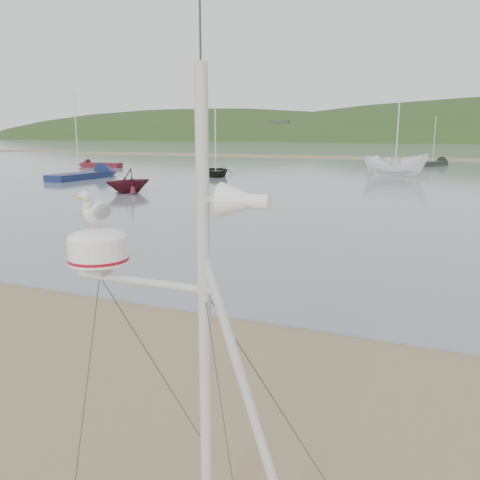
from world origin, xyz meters
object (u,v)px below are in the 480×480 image
at_px(boat_red, 128,170).
at_px(boat_white, 397,146).
at_px(mast_rig, 197,422).
at_px(boat_dark, 216,150).
at_px(sailboat_blue_near, 97,174).
at_px(dinghy_red_far, 94,165).
at_px(sailboat_dark_mid, 439,163).

distance_m(boat_red, boat_white, 22.32).
distance_m(mast_rig, boat_dark, 39.49).
bearing_deg(boat_red, sailboat_blue_near, 165.54).
xyz_separation_m(boat_red, dinghy_red_far, (-17.00, 17.92, -1.19)).
height_order(dinghy_red_far, sailboat_dark_mid, sailboat_dark_mid).
xyz_separation_m(boat_white, sailboat_dark_mid, (2.74, 18.48, -2.28)).
xyz_separation_m(dinghy_red_far, sailboat_blue_near, (8.06, -9.72, 0.01)).
distance_m(dinghy_red_far, sailboat_blue_near, 12.62).
bearing_deg(sailboat_dark_mid, sailboat_blue_near, -132.91).
xyz_separation_m(boat_white, sailboat_blue_near, (-22.94, -9.14, -2.28)).
relative_size(sailboat_dark_mid, sailboat_blue_near, 0.76).
height_order(boat_white, sailboat_blue_near, sailboat_blue_near).
distance_m(mast_rig, sailboat_dark_mid, 58.48).
relative_size(boat_red, sailboat_blue_near, 0.38).
xyz_separation_m(mast_rig, boat_white, (-2.67, 39.99, 1.32)).
height_order(sailboat_dark_mid, sailboat_blue_near, sailboat_blue_near).
bearing_deg(boat_red, mast_rig, -25.56).
bearing_deg(boat_dark, dinghy_red_far, 134.54).
distance_m(boat_white, sailboat_blue_near, 24.80).
distance_m(boat_dark, boat_red, 13.05).
bearing_deg(boat_white, boat_dark, 101.99).
bearing_deg(dinghy_red_far, sailboat_dark_mid, 27.96).
relative_size(mast_rig, boat_dark, 1.20).
bearing_deg(boat_dark, sailboat_blue_near, 179.88).
xyz_separation_m(sailboat_dark_mid, sailboat_blue_near, (-25.68, -27.63, -0.00)).
height_order(boat_red, dinghy_red_far, boat_red).
bearing_deg(sailboat_dark_mid, boat_red, -115.04).
distance_m(boat_dark, sailboat_dark_mid, 28.50).
height_order(boat_dark, dinghy_red_far, boat_dark).
relative_size(boat_dark, boat_red, 1.50).
bearing_deg(mast_rig, boat_dark, 115.39).
bearing_deg(dinghy_red_far, sailboat_blue_near, -50.32).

